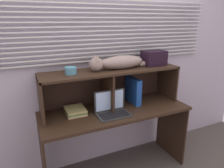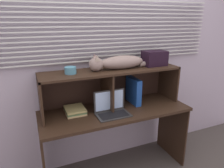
{
  "view_description": "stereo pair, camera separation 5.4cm",
  "coord_description": "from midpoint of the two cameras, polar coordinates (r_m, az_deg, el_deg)",
  "views": [
    {
      "loc": [
        -0.86,
        -1.57,
        1.69
      ],
      "look_at": [
        0.0,
        0.31,
        1.03
      ],
      "focal_mm": 32.76,
      "sensor_mm": 36.0,
      "label": 1
    },
    {
      "loc": [
        -0.81,
        -1.59,
        1.69
      ],
      "look_at": [
        0.0,
        0.31,
        1.03
      ],
      "focal_mm": 32.76,
      "sensor_mm": 36.0,
      "label": 2
    }
  ],
  "objects": [
    {
      "name": "back_panel_with_blinds",
      "position": [
        2.33,
        -3.07,
        6.91
      ],
      "size": [
        4.4,
        0.08,
        2.5
      ],
      "color": "#B2A9BB",
      "rests_on": "ground"
    },
    {
      "name": "desk",
      "position": [
        2.25,
        0.32,
        -10.53
      ],
      "size": [
        1.57,
        0.58,
        0.77
      ],
      "color": "#301F14",
      "rests_on": "ground"
    },
    {
      "name": "hutch_shelf_unit",
      "position": [
        2.19,
        -1.23,
        1.23
      ],
      "size": [
        1.49,
        0.37,
        0.41
      ],
      "color": "#301F14",
      "rests_on": "desk"
    },
    {
      "name": "cat",
      "position": [
        2.14,
        0.99,
        6.04
      ],
      "size": [
        0.82,
        0.16,
        0.17
      ],
      "color": "gray",
      "rests_on": "hutch_shelf_unit"
    },
    {
      "name": "laptop",
      "position": [
        2.07,
        -0.7,
        -6.96
      ],
      "size": [
        0.33,
        0.21,
        0.23
      ],
      "color": "#2C2C2C",
      "rests_on": "desk"
    },
    {
      "name": "binder_upright",
      "position": [
        2.32,
        5.24,
        -1.81
      ],
      "size": [
        0.06,
        0.27,
        0.29
      ],
      "primitive_type": "cube",
      "color": "#1B479A",
      "rests_on": "desk"
    },
    {
      "name": "book_stack",
      "position": [
        2.13,
        -10.95,
        -7.32
      ],
      "size": [
        0.2,
        0.24,
        0.05
      ],
      "color": "tan",
      "rests_on": "desk"
    },
    {
      "name": "small_basket",
      "position": [
        1.99,
        -12.22,
        3.69
      ],
      "size": [
        0.11,
        0.11,
        0.07
      ],
      "primitive_type": "cylinder",
      "color": "teal",
      "rests_on": "hutch_shelf_unit"
    },
    {
      "name": "storage_box",
      "position": [
        2.36,
        10.93,
        7.11
      ],
      "size": [
        0.25,
        0.18,
        0.16
      ],
      "primitive_type": "cube",
      "color": "black",
      "rests_on": "hutch_shelf_unit"
    }
  ]
}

